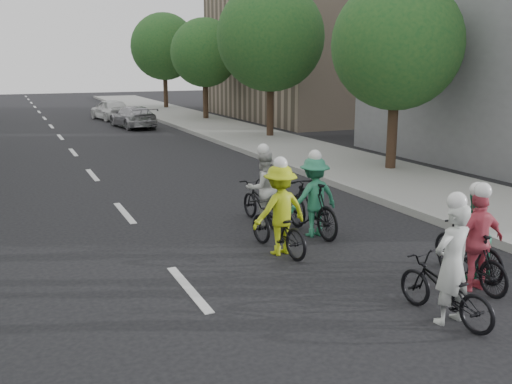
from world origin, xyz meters
TOP-DOWN VIEW (x-y plane):
  - ground at (0.00, 0.00)m, footprint 120.00×120.00m
  - sidewalk_right at (8.00, 10.00)m, footprint 4.00×80.00m
  - curb_right at (6.05, 10.00)m, footprint 0.18×80.00m
  - bldg_se at (16.00, 24.00)m, footprint 10.00×14.00m
  - tree_r_0 at (8.80, 6.60)m, footprint 4.00×4.00m
  - tree_r_1 at (8.80, 15.60)m, footprint 4.80×4.80m
  - tree_r_2 at (8.80, 24.60)m, footprint 4.00×4.00m
  - tree_r_3 at (8.80, 33.60)m, footprint 4.80×4.80m
  - cyclist_0 at (3.17, 1.71)m, footprint 1.09×1.89m
  - cyclist_1 at (2.89, -2.48)m, footprint 0.76×1.67m
  - cyclist_2 at (2.57, 2.84)m, footprint 0.83×1.75m
  - cyclist_3 at (4.07, -1.77)m, footprint 0.92×1.55m
  - cyclist_4 at (4.40, -1.35)m, footprint 0.71×1.58m
  - cyclist_5 at (2.05, 0.99)m, footprint 1.15×1.83m
  - follow_car_lead at (3.99, 22.56)m, footprint 2.10×4.17m
  - follow_car_trail at (3.64, 27.26)m, footprint 2.16×3.96m

SIDE VIEW (x-z plane):
  - ground at x=0.00m, z-range 0.00..0.00m
  - sidewalk_right at x=8.00m, z-range 0.00..0.15m
  - curb_right at x=6.05m, z-range 0.00..0.18m
  - follow_car_lead at x=3.99m, z-range 0.00..1.16m
  - cyclist_1 at x=2.89m, z-range -0.33..1.50m
  - cyclist_4 at x=4.40m, z-range -0.20..1.40m
  - cyclist_3 at x=4.07m, z-range -0.23..1.48m
  - cyclist_2 at x=2.57m, z-range -0.26..1.52m
  - follow_car_trail at x=3.64m, z-range 0.00..1.28m
  - cyclist_5 at x=2.05m, z-range -0.24..1.57m
  - cyclist_0 at x=3.17m, z-range -0.20..1.57m
  - tree_r_0 at x=8.80m, z-range 0.98..6.95m
  - tree_r_2 at x=8.80m, z-range 0.98..6.95m
  - bldg_se at x=16.00m, z-range 0.00..8.00m
  - tree_r_1 at x=8.80m, z-range 1.05..7.98m
  - tree_r_3 at x=8.80m, z-range 1.05..7.98m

